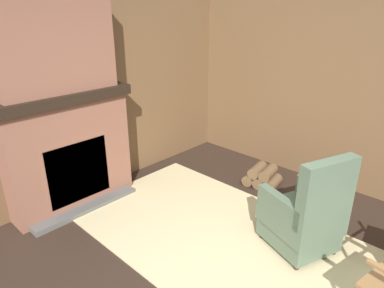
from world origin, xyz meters
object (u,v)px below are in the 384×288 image
Objects in this scene: oil_lamp_vase at (6,92)px; storage_case at (89,81)px; armchair at (304,217)px; decorative_plate_on_mantel at (51,80)px; firewood_stack at (262,177)px.

storage_case is (0.00, 0.90, -0.03)m from oil_lamp_vase.
armchair is 2.94m from decorative_plate_on_mantel.
firewood_stack is 3.16m from oil_lamp_vase.
armchair is 5.11× the size of storage_case.
oil_lamp_vase is 0.90m from storage_case.
firewood_stack is 1.84× the size of decorative_plate_on_mantel.
oil_lamp_vase is at bearing -87.54° from decorative_plate_on_mantel.
armchair is at bearing 33.56° from oil_lamp_vase.
oil_lamp_vase is 0.87× the size of decorative_plate_on_mantel.
firewood_stack is at bearing 54.09° from decorative_plate_on_mantel.
oil_lamp_vase reaches higher than armchair.
firewood_stack is 2.11× the size of oil_lamp_vase.
oil_lamp_vase is (-2.43, -1.61, 1.09)m from armchair.
decorative_plate_on_mantel reaches higher than oil_lamp_vase.
firewood_stack is 2.84m from decorative_plate_on_mantel.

